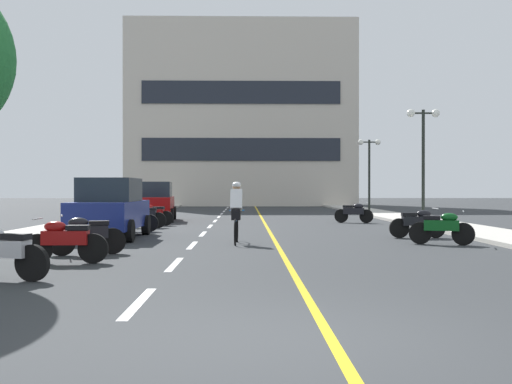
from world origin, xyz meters
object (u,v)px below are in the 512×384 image
object	(u,v)px
motorcycle_7	(153,214)
motorcycle_1	(65,240)
motorcycle_4	(418,223)
parked_car_near	(110,208)
cyclist_rider	(236,211)
motorcycle_2	(87,234)
motorcycle_0	(2,251)
motorcycle_3	(442,227)
motorcycle_6	(144,216)
parked_car_mid	(154,201)
motorcycle_8	(354,212)
motorcycle_5	(134,218)
street_lamp_mid	(423,138)
street_lamp_far	(369,158)

from	to	relation	value
motorcycle_7	motorcycle_1	bearing A→B (deg)	-89.22
motorcycle_4	parked_car_near	bearing A→B (deg)	179.39
motorcycle_1	cyclist_rider	distance (m)	5.54
motorcycle_1	motorcycle_2	world-z (taller)	same
motorcycle_0	motorcycle_3	xyz separation A→B (m)	(9.24, 6.04, 0.00)
motorcycle_6	motorcycle_7	size ratio (longest dim) A/B	1.00
parked_car_mid	motorcycle_8	world-z (taller)	parked_car_mid
motorcycle_2	parked_car_mid	bearing A→B (deg)	92.65
motorcycle_5	motorcycle_7	size ratio (longest dim) A/B	1.00
motorcycle_6	parked_car_near	bearing A→B (deg)	-92.52
motorcycle_7	cyclist_rider	bearing A→B (deg)	-66.43
parked_car_mid	motorcycle_4	bearing A→B (deg)	-46.09
cyclist_rider	motorcycle_2	bearing A→B (deg)	-139.67
motorcycle_1	motorcycle_7	size ratio (longest dim) A/B	1.00
motorcycle_5	cyclist_rider	xyz separation A→B (m)	(3.63, -4.62, 0.41)
street_lamp_mid	street_lamp_far	bearing A→B (deg)	89.71
parked_car_mid	motorcycle_2	size ratio (longest dim) A/B	2.61
motorcycle_4	motorcycle_5	world-z (taller)	same
motorcycle_6	motorcycle_3	bearing A→B (deg)	-37.66
motorcycle_1	motorcycle_3	distance (m)	9.68
motorcycle_6	motorcycle_8	bearing A→B (deg)	20.52
motorcycle_6	motorcycle_1	bearing A→B (deg)	-88.60
motorcycle_2	motorcycle_0	bearing A→B (deg)	-96.09
motorcycle_3	motorcycle_4	world-z (taller)	same
cyclist_rider	motorcycle_3	bearing A→B (deg)	-5.20
parked_car_near	motorcycle_5	distance (m)	2.88
motorcycle_4	motorcycle_7	world-z (taller)	same
motorcycle_0	motorcycle_8	size ratio (longest dim) A/B	1.01
street_lamp_far	motorcycle_8	bearing A→B (deg)	-104.82
motorcycle_2	motorcycle_5	size ratio (longest dim) A/B	0.97
motorcycle_7	street_lamp_mid	bearing A→B (deg)	8.63
motorcycle_5	motorcycle_8	xyz separation A→B (m)	(8.66, 5.18, 0.00)
motorcycle_0	street_lamp_mid	bearing A→B (deg)	54.21
motorcycle_2	motorcycle_8	xyz separation A→B (m)	(8.36, 12.62, 0.00)
street_lamp_mid	motorcycle_5	bearing A→B (deg)	-155.90
motorcycle_1	parked_car_mid	bearing A→B (deg)	92.27
street_lamp_mid	motorcycle_6	bearing A→B (deg)	-164.23
motorcycle_4	parked_car_mid	bearing A→B (deg)	133.91
motorcycle_1	motorcycle_3	world-z (taller)	same
street_lamp_far	motorcycle_6	bearing A→B (deg)	-128.03
motorcycle_1	motorcycle_5	world-z (taller)	same
motorcycle_4	motorcycle_2	bearing A→B (deg)	-152.91
motorcycle_0	motorcycle_4	distance (m)	12.36
parked_car_mid	motorcycle_0	size ratio (longest dim) A/B	2.60
street_lamp_far	motorcycle_1	size ratio (longest dim) A/B	2.67
parked_car_near	motorcycle_6	xyz separation A→B (m)	(0.21, 4.77, -0.44)
motorcycle_4	cyclist_rider	world-z (taller)	cyclist_rider
street_lamp_mid	motorcycle_2	bearing A→B (deg)	-132.01
street_lamp_mid	motorcycle_4	xyz separation A→B (m)	(-2.61, -8.18, -3.25)
parked_car_mid	motorcycle_0	bearing A→B (deg)	-89.15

